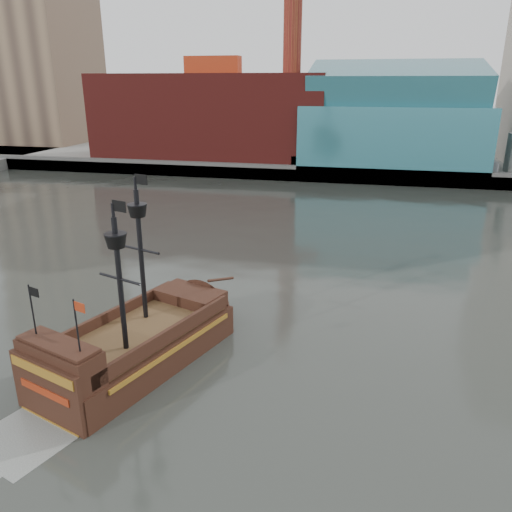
# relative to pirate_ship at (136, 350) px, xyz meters

# --- Properties ---
(ground) EXTENTS (400.00, 400.00, 0.00)m
(ground) POSITION_rel_pirate_ship_xyz_m (5.41, -3.70, -1.06)
(ground) COLOR #292C27
(ground) RESTS_ON ground
(promenade_far) EXTENTS (220.00, 60.00, 2.00)m
(promenade_far) POSITION_rel_pirate_ship_xyz_m (5.41, 88.30, -0.06)
(promenade_far) COLOR slate
(promenade_far) RESTS_ON ground
(seawall) EXTENTS (220.00, 1.00, 2.60)m
(seawall) POSITION_rel_pirate_ship_xyz_m (5.41, 58.80, 0.24)
(seawall) COLOR #4C4C49
(seawall) RESTS_ON ground
(skyline) EXTENTS (149.00, 45.00, 62.00)m
(skyline) POSITION_rel_pirate_ship_xyz_m (10.61, 80.87, 23.49)
(skyline) COLOR #7E654C
(skyline) RESTS_ON promenade_far
(pirate_ship) EXTENTS (9.41, 16.33, 11.72)m
(pirate_ship) POSITION_rel_pirate_ship_xyz_m (0.00, 0.00, 0.00)
(pirate_ship) COLOR black
(pirate_ship) RESTS_ON ground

